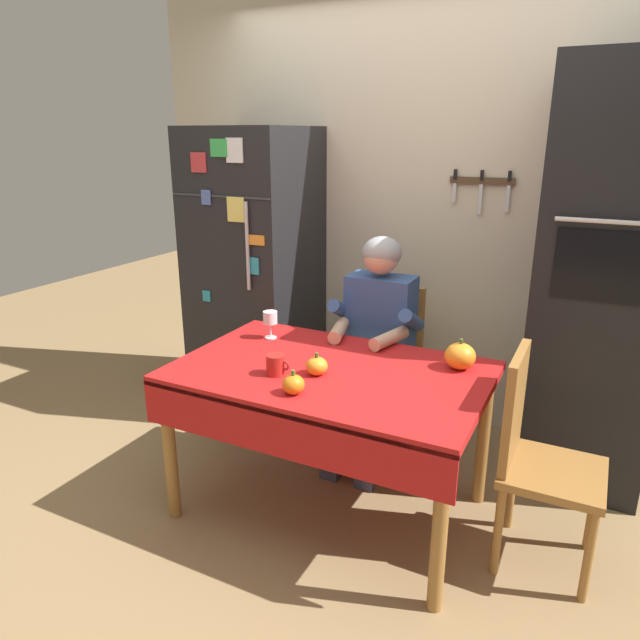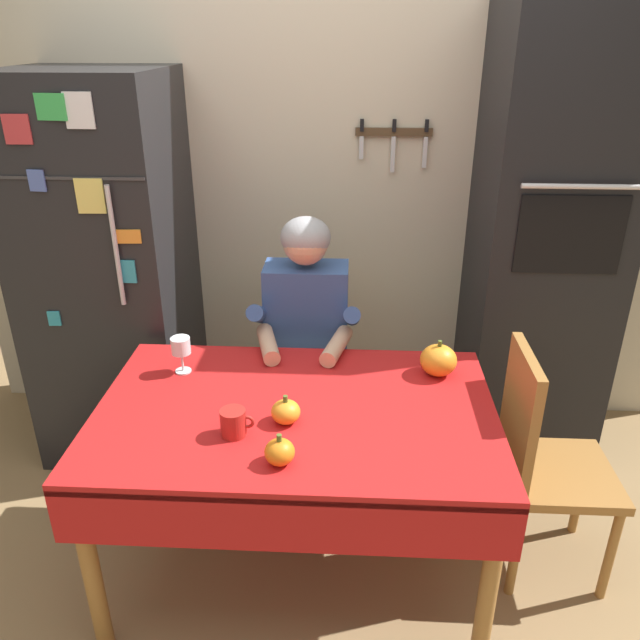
{
  "view_description": "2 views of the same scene",
  "coord_description": "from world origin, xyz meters",
  "px_view_note": "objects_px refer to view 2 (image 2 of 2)",
  "views": [
    {
      "loc": [
        1.05,
        -2.09,
        1.76
      ],
      "look_at": [
        -0.12,
        0.23,
        0.92
      ],
      "focal_mm": 32.48,
      "sensor_mm": 36.0,
      "label": 1
    },
    {
      "loc": [
        0.19,
        -1.74,
        1.94
      ],
      "look_at": [
        0.08,
        0.15,
        1.06
      ],
      "focal_mm": 35.03,
      "sensor_mm": 36.0,
      "label": 2
    }
  ],
  "objects_px": {
    "refrigerator": "(111,273)",
    "wall_oven": "(544,247)",
    "chair_behind_person": "(309,359)",
    "chair_right_side": "(541,455)",
    "dining_table": "(295,431)",
    "coffee_mug": "(234,423)",
    "pumpkin_small": "(286,412)",
    "seated_person": "(305,335)",
    "pumpkin_large": "(280,452)",
    "wine_glass": "(181,347)",
    "pumpkin_medium": "(438,360)"
  },
  "relations": [
    {
      "from": "wall_oven",
      "to": "coffee_mug",
      "type": "height_order",
      "value": "wall_oven"
    },
    {
      "from": "pumpkin_medium",
      "to": "wall_oven",
      "type": "bearing_deg",
      "value": 50.29
    },
    {
      "from": "wall_oven",
      "to": "pumpkin_small",
      "type": "height_order",
      "value": "wall_oven"
    },
    {
      "from": "chair_behind_person",
      "to": "seated_person",
      "type": "distance_m",
      "value": 0.29
    },
    {
      "from": "refrigerator",
      "to": "pumpkin_medium",
      "type": "height_order",
      "value": "refrigerator"
    },
    {
      "from": "dining_table",
      "to": "chair_right_side",
      "type": "height_order",
      "value": "chair_right_side"
    },
    {
      "from": "chair_behind_person",
      "to": "pumpkin_large",
      "type": "distance_m",
      "value": 1.11
    },
    {
      "from": "pumpkin_large",
      "to": "pumpkin_medium",
      "type": "xyz_separation_m",
      "value": [
        0.54,
        0.57,
        0.02
      ]
    },
    {
      "from": "wine_glass",
      "to": "chair_behind_person",
      "type": "bearing_deg",
      "value": 50.36
    },
    {
      "from": "refrigerator",
      "to": "coffee_mug",
      "type": "bearing_deg",
      "value": -53.37
    },
    {
      "from": "chair_behind_person",
      "to": "pumpkin_medium",
      "type": "relative_size",
      "value": 6.54
    },
    {
      "from": "dining_table",
      "to": "pumpkin_large",
      "type": "bearing_deg",
      "value": -94.07
    },
    {
      "from": "dining_table",
      "to": "pumpkin_large",
      "type": "xyz_separation_m",
      "value": [
        -0.02,
        -0.28,
        0.13
      ]
    },
    {
      "from": "refrigerator",
      "to": "chair_behind_person",
      "type": "xyz_separation_m",
      "value": [
        0.94,
        -0.09,
        -0.39
      ]
    },
    {
      "from": "pumpkin_medium",
      "to": "pumpkin_small",
      "type": "height_order",
      "value": "pumpkin_medium"
    },
    {
      "from": "seated_person",
      "to": "coffee_mug",
      "type": "xyz_separation_m",
      "value": [
        -0.18,
        -0.75,
        0.05
      ]
    },
    {
      "from": "wall_oven",
      "to": "pumpkin_small",
      "type": "bearing_deg",
      "value": -137.39
    },
    {
      "from": "chair_right_side",
      "to": "pumpkin_small",
      "type": "height_order",
      "value": "chair_right_side"
    },
    {
      "from": "coffee_mug",
      "to": "pumpkin_medium",
      "type": "bearing_deg",
      "value": 31.45
    },
    {
      "from": "chair_right_side",
      "to": "pumpkin_medium",
      "type": "relative_size",
      "value": 6.54
    },
    {
      "from": "pumpkin_large",
      "to": "pumpkin_small",
      "type": "xyz_separation_m",
      "value": [
        -0.0,
        0.22,
        -0.0
      ]
    },
    {
      "from": "wine_glass",
      "to": "pumpkin_medium",
      "type": "height_order",
      "value": "wine_glass"
    },
    {
      "from": "wine_glass",
      "to": "pumpkin_medium",
      "type": "xyz_separation_m",
      "value": [
        0.98,
        0.04,
        -0.05
      ]
    },
    {
      "from": "dining_table",
      "to": "seated_person",
      "type": "bearing_deg",
      "value": 90.86
    },
    {
      "from": "chair_behind_person",
      "to": "chair_right_side",
      "type": "distance_m",
      "value": 1.14
    },
    {
      "from": "chair_right_side",
      "to": "wine_glass",
      "type": "xyz_separation_m",
      "value": [
        -1.36,
        0.15,
        0.33
      ]
    },
    {
      "from": "refrigerator",
      "to": "wine_glass",
      "type": "xyz_separation_m",
      "value": [
        0.49,
        -0.63,
        -0.05
      ]
    },
    {
      "from": "wall_oven",
      "to": "dining_table",
      "type": "relative_size",
      "value": 1.5
    },
    {
      "from": "seated_person",
      "to": "refrigerator",
      "type": "bearing_deg",
      "value": 163.47
    },
    {
      "from": "dining_table",
      "to": "coffee_mug",
      "type": "bearing_deg",
      "value": -141.93
    },
    {
      "from": "pumpkin_large",
      "to": "seated_person",
      "type": "bearing_deg",
      "value": 89.28
    },
    {
      "from": "dining_table",
      "to": "pumpkin_medium",
      "type": "xyz_separation_m",
      "value": [
        0.52,
        0.29,
        0.14
      ]
    },
    {
      "from": "pumpkin_small",
      "to": "pumpkin_large",
      "type": "bearing_deg",
      "value": -88.88
    },
    {
      "from": "wall_oven",
      "to": "dining_table",
      "type": "distance_m",
      "value": 1.45
    },
    {
      "from": "wine_glass",
      "to": "dining_table",
      "type": "bearing_deg",
      "value": -28.96
    },
    {
      "from": "dining_table",
      "to": "pumpkin_large",
      "type": "distance_m",
      "value": 0.31
    },
    {
      "from": "refrigerator",
      "to": "pumpkin_medium",
      "type": "relative_size",
      "value": 12.66
    },
    {
      "from": "seated_person",
      "to": "pumpkin_small",
      "type": "relative_size",
      "value": 12.08
    },
    {
      "from": "wine_glass",
      "to": "pumpkin_small",
      "type": "bearing_deg",
      "value": -36.37
    },
    {
      "from": "wall_oven",
      "to": "pumpkin_large",
      "type": "distance_m",
      "value": 1.64
    },
    {
      "from": "chair_behind_person",
      "to": "seated_person",
      "type": "xyz_separation_m",
      "value": [
        0.0,
        -0.19,
        0.23
      ]
    },
    {
      "from": "chair_behind_person",
      "to": "pumpkin_small",
      "type": "bearing_deg",
      "value": -91.03
    },
    {
      "from": "refrigerator",
      "to": "wall_oven",
      "type": "relative_size",
      "value": 0.86
    },
    {
      "from": "wall_oven",
      "to": "seated_person",
      "type": "xyz_separation_m",
      "value": [
        -1.06,
        -0.32,
        -0.31
      ]
    },
    {
      "from": "wine_glass",
      "to": "refrigerator",
      "type": "bearing_deg",
      "value": 128.05
    },
    {
      "from": "wall_oven",
      "to": "wine_glass",
      "type": "xyz_separation_m",
      "value": [
        -1.51,
        -0.67,
        -0.2
      ]
    },
    {
      "from": "seated_person",
      "to": "dining_table",
      "type": "bearing_deg",
      "value": -89.14
    },
    {
      "from": "pumpkin_medium",
      "to": "pumpkin_small",
      "type": "bearing_deg",
      "value": -147.14
    },
    {
      "from": "dining_table",
      "to": "seated_person",
      "type": "relative_size",
      "value": 1.12
    },
    {
      "from": "chair_behind_person",
      "to": "pumpkin_large",
      "type": "height_order",
      "value": "chair_behind_person"
    }
  ]
}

